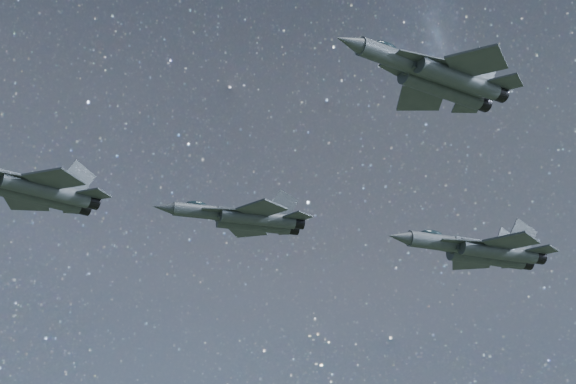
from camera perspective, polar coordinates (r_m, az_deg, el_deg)
name	(u,v)px	position (r m, az deg, el deg)	size (l,w,h in m)	color
jet_lead	(28,187)	(72.67, -18.03, 0.33)	(16.26, 10.84, 4.13)	#31383E
jet_left	(244,218)	(85.36, -3.16, -1.85)	(16.68, 11.88, 4.25)	#31383E
jet_right	(437,76)	(58.24, 10.54, 8.11)	(15.10, 10.28, 3.79)	#31383E
jet_slot	(480,250)	(86.03, 13.50, -4.04)	(18.63, 13.17, 4.72)	#31383E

